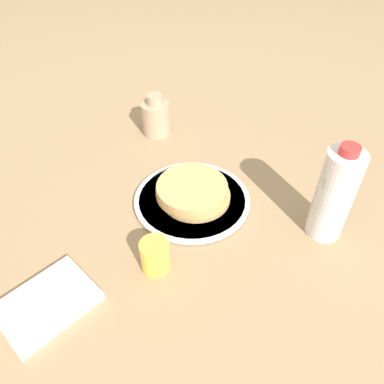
{
  "coord_description": "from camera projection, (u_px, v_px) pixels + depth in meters",
  "views": [
    {
      "loc": [
        0.22,
        0.66,
        0.65
      ],
      "look_at": [
        0.01,
        0.01,
        0.03
      ],
      "focal_mm": 35.0,
      "sensor_mm": 36.0,
      "label": 1
    }
  ],
  "objects": [
    {
      "name": "juice_glass",
      "position": [
        155.0,
        256.0,
        0.76
      ],
      "size": [
        0.06,
        0.06,
        0.07
      ],
      "color": "yellow",
      "rests_on": "ground_plane"
    },
    {
      "name": "ground_plane",
      "position": [
        193.0,
        197.0,
        0.95
      ],
      "size": [
        4.0,
        4.0,
        0.0
      ],
      "primitive_type": "plane",
      "color": "#9E7F5B"
    },
    {
      "name": "pancake_stack",
      "position": [
        193.0,
        192.0,
        0.91
      ],
      "size": [
        0.18,
        0.18,
        0.05
      ],
      "color": "tan",
      "rests_on": "plate"
    },
    {
      "name": "plate",
      "position": [
        192.0,
        200.0,
        0.93
      ],
      "size": [
        0.29,
        0.29,
        0.01
      ],
      "color": "white",
      "rests_on": "ground_plane"
    },
    {
      "name": "water_bottle_near",
      "position": [
        334.0,
        195.0,
        0.79
      ],
      "size": [
        0.08,
        0.08,
        0.24
      ],
      "color": "white",
      "rests_on": "ground_plane"
    },
    {
      "name": "napkin",
      "position": [
        47.0,
        303.0,
        0.71
      ],
      "size": [
        0.21,
        0.19,
        0.02
      ],
      "color": "white",
      "rests_on": "ground_plane"
    },
    {
      "name": "cream_jug",
      "position": [
        156.0,
        117.0,
        1.13
      ],
      "size": [
        0.08,
        0.08,
        0.13
      ],
      "color": "tan",
      "rests_on": "ground_plane"
    }
  ]
}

